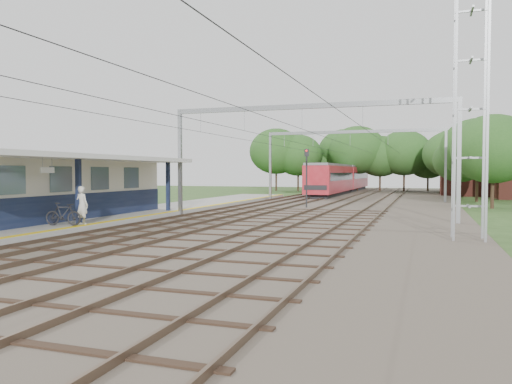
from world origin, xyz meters
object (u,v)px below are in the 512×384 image
at_px(person, 82,205).
at_px(bicycle, 63,214).
at_px(signal_post, 307,170).
at_px(train, 343,178).

height_order(person, bicycle, person).
height_order(bicycle, signal_post, signal_post).
bearing_deg(bicycle, person, -40.65).
relative_size(bicycle, signal_post, 0.39).
relative_size(person, signal_post, 0.40).
xyz_separation_m(person, train, (5.10, 48.18, 0.81)).
bearing_deg(signal_post, train, 69.76).
bearing_deg(person, train, -87.32).
distance_m(person, bicycle, 1.00).
bearing_deg(signal_post, person, -134.53).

